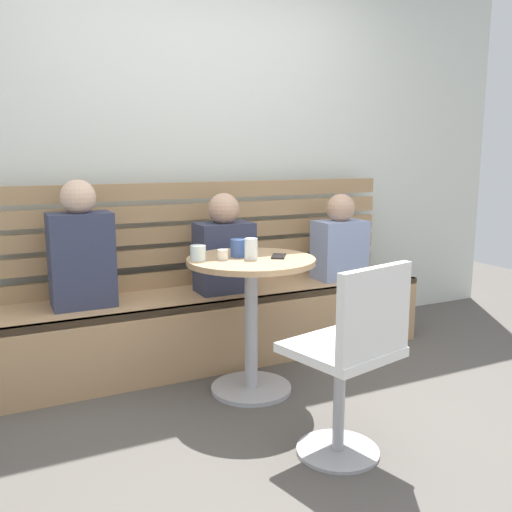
{
  "coord_description": "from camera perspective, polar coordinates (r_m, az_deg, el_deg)",
  "views": [
    {
      "loc": [
        -1.3,
        -1.92,
        1.28
      ],
      "look_at": [
        -0.02,
        0.66,
        0.75
      ],
      "focal_mm": 39.02,
      "sensor_mm": 36.0,
      "label": 1
    }
  ],
  "objects": [
    {
      "name": "person_child_middle",
      "position": [
        3.41,
        -3.29,
        0.73
      ],
      "size": [
        0.34,
        0.22,
        0.61
      ],
      "color": "#333851",
      "rests_on": "booth_bench"
    },
    {
      "name": "ground",
      "position": [
        2.64,
        7.2,
        -18.57
      ],
      "size": [
        8.0,
        8.0,
        0.0
      ],
      "primitive_type": "plane",
      "color": "#514C47"
    },
    {
      "name": "person_adult",
      "position": [
        3.21,
        -17.49,
        0.51
      ],
      "size": [
        0.34,
        0.22,
        0.7
      ],
      "color": "#333851",
      "rests_on": "booth_bench"
    },
    {
      "name": "cup_mug_blue",
      "position": [
        2.95,
        -1.83,
        0.82
      ],
      "size": [
        0.08,
        0.08,
        0.09
      ],
      "primitive_type": "cylinder",
      "color": "#3D5B9E",
      "rests_on": "cafe_table"
    },
    {
      "name": "back_wall",
      "position": [
        3.79,
        -6.39,
        12.93
      ],
      "size": [
        5.2,
        0.1,
        2.9
      ],
      "primitive_type": "cube",
      "color": "silver",
      "rests_on": "ground"
    },
    {
      "name": "person_child_left",
      "position": [
        3.81,
        8.59,
        1.43
      ],
      "size": [
        0.34,
        0.22,
        0.58
      ],
      "color": "#8C9EC6",
      "rests_on": "booth_bench"
    },
    {
      "name": "cup_water_clear",
      "position": [
        2.88,
        -0.51,
        0.74
      ],
      "size": [
        0.07,
        0.07,
        0.11
      ],
      "primitive_type": "cylinder",
      "color": "white",
      "rests_on": "cafe_table"
    },
    {
      "name": "phone_on_table",
      "position": [
        2.95,
        2.34,
        -0.02
      ],
      "size": [
        0.14,
        0.16,
        0.01
      ],
      "primitive_type": "cube",
      "rotation": [
        0.0,
        0.0,
        2.55
      ],
      "color": "black",
      "rests_on": "cafe_table"
    },
    {
      "name": "cup_espresso_small",
      "position": [
        2.87,
        -3.44,
        0.15
      ],
      "size": [
        0.06,
        0.06,
        0.05
      ],
      "primitive_type": "cylinder",
      "color": "silver",
      "rests_on": "cafe_table"
    },
    {
      "name": "white_chair",
      "position": [
        2.36,
        9.83,
        -9.94
      ],
      "size": [
        0.48,
        0.48,
        0.85
      ],
      "color": "#ADADB2",
      "rests_on": "ground"
    },
    {
      "name": "cup_glass_short",
      "position": [
        2.85,
        -5.96,
        0.3
      ],
      "size": [
        0.08,
        0.08,
        0.08
      ],
      "primitive_type": "cylinder",
      "color": "silver",
      "rests_on": "cafe_table"
    },
    {
      "name": "cafe_table",
      "position": [
        2.97,
        -0.51,
        -4.4
      ],
      "size": [
        0.68,
        0.68,
        0.74
      ],
      "color": "#ADADB2",
      "rests_on": "ground"
    },
    {
      "name": "booth_bench",
      "position": [
        3.54,
        -3.52,
        -7.0
      ],
      "size": [
        2.7,
        0.52,
        0.44
      ],
      "color": "tan",
      "rests_on": "ground"
    },
    {
      "name": "booth_backrest",
      "position": [
        3.64,
        -5.1,
        2.43
      ],
      "size": [
        2.65,
        0.04,
        0.66
      ],
      "color": "#A68157",
      "rests_on": "booth_bench"
    }
  ]
}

